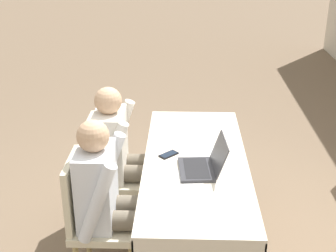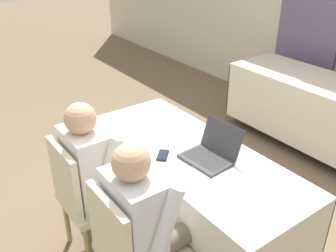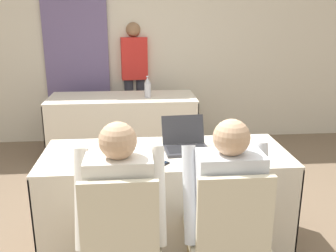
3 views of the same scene
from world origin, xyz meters
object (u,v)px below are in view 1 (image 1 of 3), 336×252
laptop (203,165)px  person_checkered_shirt (121,151)px  cell_phone (169,155)px  chair_near_right (95,214)px  person_white_shirt (109,194)px  chair_near_left (108,169)px

laptop → person_checkered_shirt: bearing=-131.3°
cell_phone → chair_near_right: 0.65m
person_checkered_shirt → person_white_shirt: same height
cell_phone → person_checkered_shirt: bearing=-167.5°
laptop → person_white_shirt: bearing=-80.3°
chair_near_left → chair_near_right: bearing=-180.0°
laptop → chair_near_right: bearing=-82.3°
cell_phone → laptop: bearing=3.2°
person_white_shirt → laptop: bearing=-75.8°
cell_phone → chair_near_left: bearing=-161.4°
chair_near_left → person_white_shirt: (0.60, 0.10, 0.16)m
laptop → person_white_shirt: person_white_shirt is taller
cell_phone → chair_near_right: (0.36, -0.47, -0.26)m
cell_phone → person_white_shirt: (0.36, -0.37, -0.10)m
laptop → chair_near_right: 0.78m
cell_phone → chair_near_right: bearing=-97.1°
laptop → cell_phone: (-0.21, -0.23, -0.04)m
chair_near_left → person_checkered_shirt: (0.00, 0.10, 0.16)m
chair_near_left → person_checkered_shirt: person_checkered_shirt is taller
person_checkered_shirt → person_white_shirt: size_ratio=1.00×
chair_near_left → chair_near_right: same height
chair_near_left → laptop: bearing=-122.5°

